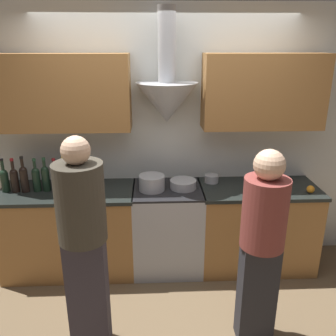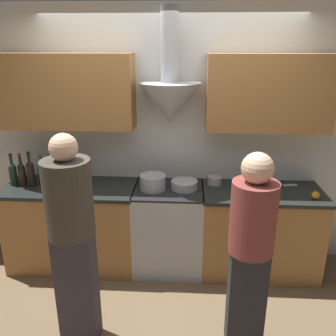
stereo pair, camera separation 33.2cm
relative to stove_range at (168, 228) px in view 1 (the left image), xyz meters
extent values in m
plane|color=brown|center=(0.00, -0.35, -0.44)|extent=(12.00, 12.00, 0.00)
cube|color=silver|center=(0.00, 0.33, 0.86)|extent=(8.40, 0.06, 2.60)
cone|color=#A8AAAF|center=(0.00, 0.14, 1.26)|extent=(0.58, 0.58, 0.37)
cylinder|color=#A8AAAF|center=(0.00, 0.14, 1.78)|extent=(0.16, 0.16, 0.66)
cube|color=#9E6B38|center=(-0.99, 0.15, 1.36)|extent=(1.29, 0.32, 0.70)
cube|color=#9E6B38|center=(0.92, 0.15, 1.36)|extent=(1.15, 0.32, 0.70)
cube|color=#9E6B38|center=(-0.99, 0.00, -0.02)|extent=(1.29, 0.60, 0.85)
cube|color=black|center=(-0.99, 0.00, 0.42)|extent=(1.32, 0.62, 0.03)
cube|color=#9E6B38|center=(0.92, 0.00, -0.02)|extent=(1.15, 0.60, 0.85)
cube|color=black|center=(0.92, 0.00, 0.42)|extent=(1.17, 0.62, 0.03)
cube|color=#A8AAAF|center=(0.00, 0.00, -0.01)|extent=(0.69, 0.60, 0.86)
cube|color=black|center=(0.00, -0.30, -0.05)|extent=(0.48, 0.01, 0.39)
cube|color=black|center=(0.00, 0.00, 0.43)|extent=(0.69, 0.60, 0.02)
cube|color=#A8AAAF|center=(0.00, 0.27, 0.37)|extent=(0.69, 0.06, 0.10)
cylinder|color=black|center=(-1.56, 0.00, 0.53)|extent=(0.08, 0.08, 0.19)
sphere|color=black|center=(-1.56, 0.00, 0.62)|extent=(0.07, 0.07, 0.07)
cylinder|color=black|center=(-1.56, 0.00, 0.69)|extent=(0.03, 0.03, 0.11)
cylinder|color=black|center=(-1.56, 0.00, 0.76)|extent=(0.03, 0.03, 0.02)
cylinder|color=black|center=(-1.46, -0.01, 0.53)|extent=(0.07, 0.07, 0.19)
sphere|color=black|center=(-1.46, -0.01, 0.63)|extent=(0.07, 0.07, 0.07)
cylinder|color=black|center=(-1.46, -0.01, 0.70)|extent=(0.03, 0.03, 0.10)
cylinder|color=maroon|center=(-1.46, -0.01, 0.76)|extent=(0.03, 0.03, 0.02)
cylinder|color=black|center=(-1.37, -0.02, 0.55)|extent=(0.07, 0.07, 0.22)
sphere|color=black|center=(-1.37, -0.02, 0.65)|extent=(0.07, 0.07, 0.07)
cylinder|color=black|center=(-1.37, -0.02, 0.72)|extent=(0.03, 0.03, 0.10)
cylinder|color=black|center=(-1.37, -0.02, 0.78)|extent=(0.03, 0.03, 0.02)
cylinder|color=black|center=(-1.26, 0.00, 0.54)|extent=(0.07, 0.07, 0.20)
sphere|color=black|center=(-1.26, 0.00, 0.64)|extent=(0.07, 0.07, 0.07)
cylinder|color=black|center=(-1.26, 0.00, 0.70)|extent=(0.03, 0.03, 0.09)
cylinder|color=#234C33|center=(-1.26, 0.00, 0.75)|extent=(0.03, 0.03, 0.02)
cylinder|color=black|center=(-1.17, 0.00, 0.54)|extent=(0.08, 0.08, 0.21)
sphere|color=black|center=(-1.17, 0.00, 0.65)|extent=(0.07, 0.07, 0.07)
cylinder|color=black|center=(-1.17, 0.00, 0.71)|extent=(0.03, 0.03, 0.08)
cylinder|color=#234C33|center=(-1.17, 0.00, 0.76)|extent=(0.03, 0.03, 0.02)
cylinder|color=black|center=(-1.08, -0.01, 0.54)|extent=(0.08, 0.08, 0.21)
sphere|color=black|center=(-1.08, -0.01, 0.64)|extent=(0.07, 0.07, 0.07)
cylinder|color=black|center=(-1.08, -0.01, 0.70)|extent=(0.03, 0.03, 0.08)
cylinder|color=maroon|center=(-1.08, -0.01, 0.75)|extent=(0.03, 0.03, 0.02)
cylinder|color=black|center=(-0.99, -0.01, 0.54)|extent=(0.07, 0.07, 0.21)
sphere|color=black|center=(-0.99, -0.01, 0.65)|extent=(0.07, 0.07, 0.07)
cylinder|color=black|center=(-0.99, -0.01, 0.71)|extent=(0.03, 0.03, 0.10)
cylinder|color=gold|center=(-0.99, -0.01, 0.77)|extent=(0.03, 0.03, 0.02)
cylinder|color=black|center=(-0.89, 0.00, 0.53)|extent=(0.07, 0.07, 0.18)
sphere|color=black|center=(-0.89, 0.00, 0.62)|extent=(0.07, 0.07, 0.07)
cylinder|color=black|center=(-0.89, 0.00, 0.68)|extent=(0.03, 0.03, 0.08)
cylinder|color=maroon|center=(-0.89, 0.00, 0.73)|extent=(0.03, 0.03, 0.02)
cylinder|color=#A8AAAF|center=(-0.15, -0.03, 0.51)|extent=(0.25, 0.25, 0.15)
cylinder|color=#A8AAAF|center=(0.15, 0.01, 0.48)|extent=(0.26, 0.26, 0.08)
sphere|color=orange|center=(1.36, -0.17, 0.47)|extent=(0.07, 0.07, 0.07)
cylinder|color=#A8AAAF|center=(0.46, 0.15, 0.48)|extent=(0.14, 0.14, 0.08)
cube|color=silver|center=(1.21, 0.15, 0.44)|extent=(0.15, 0.07, 0.01)
cube|color=black|center=(1.09, 0.13, 0.44)|extent=(0.09, 0.04, 0.01)
cube|color=#38333D|center=(-0.63, -1.03, 0.03)|extent=(0.29, 0.19, 0.94)
cylinder|color=#3D382D|center=(-0.63, -1.03, 0.77)|extent=(0.34, 0.34, 0.56)
sphere|color=#E0B28E|center=(-0.63, -1.03, 1.14)|extent=(0.19, 0.19, 0.19)
cube|color=#28282D|center=(0.64, -1.00, -0.03)|extent=(0.27, 0.18, 0.84)
cylinder|color=brown|center=(0.64, -1.00, 0.65)|extent=(0.32, 0.32, 0.52)
sphere|color=#E0B28E|center=(0.64, -1.00, 1.02)|extent=(0.22, 0.22, 0.22)
camera|label=1|loc=(-0.14, -3.23, 1.79)|focal=38.00mm
camera|label=2|loc=(0.19, -3.23, 1.79)|focal=38.00mm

